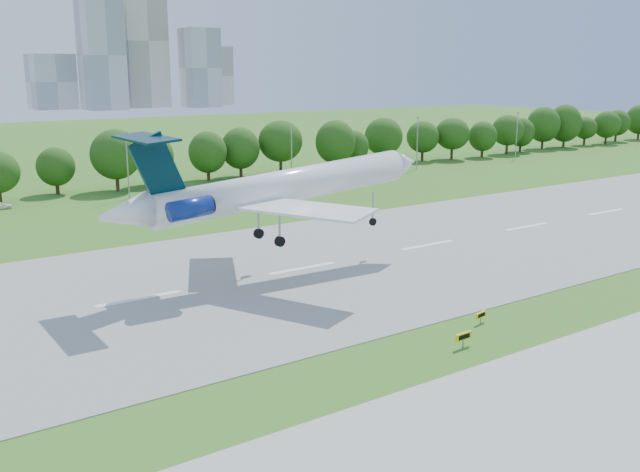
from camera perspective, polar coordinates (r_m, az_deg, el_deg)
The scene contains 9 objects.
ground at distance 80.44m, azimuth 20.91°, elevation -4.25°, with size 600.00×600.00×0.00m, color #386B1C.
runway at distance 95.99m, azimuth 8.60°, elevation -0.75°, with size 400.00×45.00×0.08m, color gray.
tree_line at distance 149.98m, azimuth -9.24°, elevation 6.60°, with size 288.40×8.40×10.40m.
light_poles at distance 139.95m, azimuth -8.38°, elevation 6.23°, with size 175.90×0.25×12.19m.
skyline at distance 463.31m, azimuth -14.45°, elevation 13.68°, with size 127.00×52.00×80.00m.
airliner at distance 79.46m, azimuth -4.10°, elevation 3.83°, with size 40.84×29.76×13.10m.
taxi_sign_left at distance 61.75m, azimuth 11.40°, elevation -7.90°, with size 1.83×0.31×1.28m.
taxi_sign_centre at distance 67.73m, azimuth 12.76°, elevation -6.18°, with size 1.56×0.46×1.09m.
service_vehicle_b at distance 131.19m, azimuth -24.22°, elevation 2.23°, with size 1.47×3.66×1.25m, color white.
Camera 1 is at (-64.42, -42.42, 22.84)m, focal length 40.00 mm.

